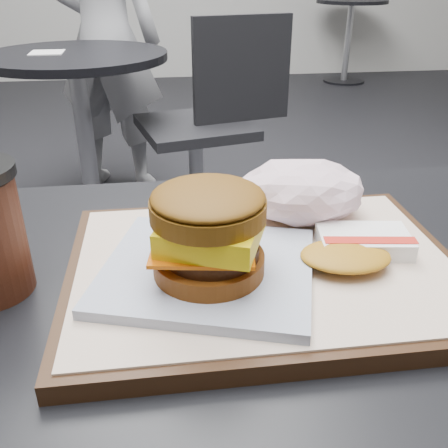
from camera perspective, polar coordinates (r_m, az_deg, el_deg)
customer_table at (r=0.59m, az=-0.28°, el=-23.54°), size 0.80×0.60×0.77m
serving_tray at (r=0.49m, az=4.60°, el=-5.16°), size 0.38×0.28×0.02m
breakfast_sandwich at (r=0.44m, az=-1.75°, el=-1.97°), size 0.23×0.22×0.09m
hash_brown at (r=0.51m, az=14.81°, el=-2.62°), size 0.12×0.10×0.02m
crumpled_wrapper at (r=0.56m, az=8.89°, el=3.73°), size 0.14×0.11×0.06m
neighbor_table at (r=2.10m, az=-16.03°, el=12.92°), size 0.70×0.70×0.75m
napkin at (r=2.08m, az=-19.59°, el=17.98°), size 0.12×0.12×0.00m
neighbor_chair at (r=2.05m, az=-1.43°, el=12.45°), size 0.64×0.50×0.88m
patron at (r=2.56m, az=-13.42°, el=19.77°), size 0.61×0.49×1.46m
bg_table_far at (r=5.23m, az=14.20°, el=21.55°), size 0.66×0.66×0.75m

